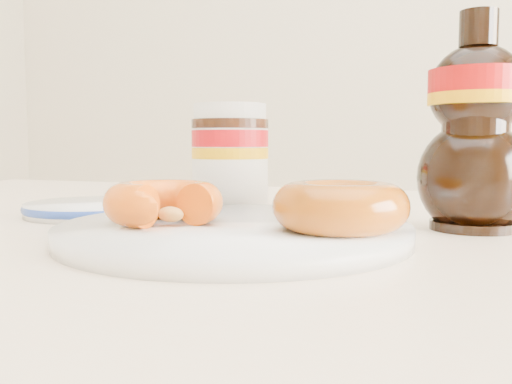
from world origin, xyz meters
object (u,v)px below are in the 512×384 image
(plate, at_px, (234,231))
(nutella_jar, at_px, (230,154))
(donut_bitten, at_px, (164,203))
(syrup_bottle, at_px, (476,122))
(dining_table, at_px, (239,309))
(blue_rim_saucer, at_px, (92,208))
(dark_jar, at_px, (233,167))
(donut_whole, at_px, (340,206))

(plate, xyz_separation_m, nutella_jar, (-0.08, 0.17, 0.06))
(plate, relative_size, donut_bitten, 2.94)
(syrup_bottle, bearing_deg, dining_table, -169.13)
(donut_bitten, height_order, blue_rim_saucer, donut_bitten)
(blue_rim_saucer, bearing_deg, plate, -24.17)
(syrup_bottle, height_order, dark_jar, syrup_bottle)
(dining_table, height_order, donut_whole, donut_whole)
(dining_table, distance_m, donut_bitten, 0.16)
(nutella_jar, bearing_deg, dark_jar, 111.24)
(donut_bitten, relative_size, donut_whole, 0.95)
(donut_bitten, bearing_deg, dark_jar, 108.83)
(plate, relative_size, blue_rim_saucer, 1.96)
(nutella_jar, bearing_deg, dining_table, -62.11)
(dining_table, height_order, donut_bitten, donut_bitten)
(dining_table, bearing_deg, plate, -70.13)
(plate, distance_m, dark_jar, 0.31)
(donut_whole, bearing_deg, donut_bitten, -174.87)
(nutella_jar, height_order, dark_jar, nutella_jar)
(syrup_bottle, bearing_deg, dark_jar, 152.41)
(dining_table, xyz_separation_m, blue_rim_saucer, (-0.17, 0.01, 0.09))
(nutella_jar, bearing_deg, blue_rim_saucer, -147.86)
(donut_whole, xyz_separation_m, blue_rim_saucer, (-0.29, 0.10, -0.02))
(donut_bitten, xyz_separation_m, donut_whole, (0.14, 0.01, 0.00))
(blue_rim_saucer, bearing_deg, syrup_bottle, 5.15)
(dining_table, bearing_deg, nutella_jar, 117.89)
(dining_table, xyz_separation_m, plate, (0.03, -0.09, 0.09))
(dining_table, xyz_separation_m, dark_jar, (-0.09, 0.20, 0.13))
(syrup_bottle, bearing_deg, donut_bitten, -148.07)
(blue_rim_saucer, bearing_deg, dining_table, -1.93)
(dining_table, bearing_deg, donut_whole, -37.88)
(dark_jar, bearing_deg, nutella_jar, -68.76)
(nutella_jar, relative_size, dark_jar, 1.29)
(nutella_jar, distance_m, syrup_bottle, 0.26)
(syrup_bottle, height_order, blue_rim_saucer, syrup_bottle)
(donut_whole, bearing_deg, syrup_bottle, 55.13)
(dining_table, relative_size, syrup_bottle, 7.26)
(nutella_jar, bearing_deg, syrup_bottle, -10.10)
(nutella_jar, bearing_deg, donut_whole, -47.38)
(dark_jar, bearing_deg, donut_whole, -54.39)
(dark_jar, height_order, blue_rim_saucer, dark_jar)
(donut_bitten, xyz_separation_m, dark_jar, (-0.07, 0.30, 0.02))
(dining_table, relative_size, donut_bitten, 14.68)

